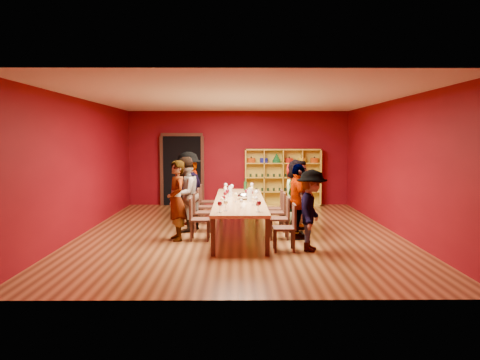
# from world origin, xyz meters

# --- Properties ---
(room_shell) EXTENTS (7.10, 9.10, 3.04)m
(room_shell) POSITION_xyz_m (0.00, 0.00, 1.50)
(room_shell) COLOR #5C3218
(room_shell) RESTS_ON ground
(tasting_table) EXTENTS (1.10, 4.50, 0.75)m
(tasting_table) POSITION_xyz_m (0.00, 0.00, 0.70)
(tasting_table) COLOR tan
(tasting_table) RESTS_ON ground
(doorway) EXTENTS (1.40, 0.17, 2.30)m
(doorway) POSITION_xyz_m (-1.80, 4.43, 1.12)
(doorway) COLOR black
(doorway) RESTS_ON ground
(shelving_unit) EXTENTS (2.40, 0.40, 1.80)m
(shelving_unit) POSITION_xyz_m (1.40, 4.32, 0.98)
(shelving_unit) COLOR gold
(shelving_unit) RESTS_ON ground
(chair_person_left_1) EXTENTS (0.42, 0.42, 0.89)m
(chair_person_left_1) POSITION_xyz_m (-0.91, -0.81, 0.50)
(chair_person_left_1) COLOR black
(chair_person_left_1) RESTS_ON ground
(person_left_1) EXTENTS (0.64, 0.73, 1.67)m
(person_left_1) POSITION_xyz_m (-1.31, -0.81, 0.83)
(person_left_1) COLOR #5A7FBA
(person_left_1) RESTS_ON ground
(chair_person_left_2) EXTENTS (0.42, 0.42, 0.89)m
(chair_person_left_2) POSITION_xyz_m (-0.91, 0.12, 0.50)
(chair_person_left_2) COLOR black
(chair_person_left_2) RESTS_ON ground
(person_left_2) EXTENTS (0.74, 0.94, 1.71)m
(person_left_2) POSITION_xyz_m (-1.25, 0.12, 0.85)
(person_left_2) COLOR #BE8085
(person_left_2) RESTS_ON ground
(chair_person_left_3) EXTENTS (0.42, 0.42, 0.89)m
(chair_person_left_3) POSITION_xyz_m (-0.91, 1.04, 0.50)
(chair_person_left_3) COLOR black
(chair_person_left_3) RESTS_ON ground
(person_left_3) EXTENTS (0.87, 1.26, 1.80)m
(person_left_3) POSITION_xyz_m (-1.26, 1.04, 0.90)
(person_left_3) COLOR silver
(person_left_3) RESTS_ON ground
(chair_person_left_4) EXTENTS (0.42, 0.42, 0.89)m
(chair_person_left_4) POSITION_xyz_m (-0.91, 2.00, 0.50)
(chair_person_left_4) COLOR black
(chair_person_left_4) RESTS_ON ground
(person_left_4) EXTENTS (0.46, 0.95, 1.59)m
(person_left_4) POSITION_xyz_m (-1.26, 2.00, 0.80)
(person_left_4) COLOR #141B37
(person_left_4) RESTS_ON ground
(chair_person_right_0) EXTENTS (0.42, 0.42, 0.89)m
(chair_person_right_0) POSITION_xyz_m (0.91, -1.76, 0.50)
(chair_person_right_0) COLOR black
(chair_person_right_0) RESTS_ON ground
(person_right_0) EXTENTS (0.68, 1.07, 1.54)m
(person_right_0) POSITION_xyz_m (1.35, -1.76, 0.77)
(person_right_0) COLOR #CD8A92
(person_right_0) RESTS_ON ground
(chair_person_right_1) EXTENTS (0.42, 0.42, 0.89)m
(chair_person_right_1) POSITION_xyz_m (0.91, -0.71, 0.50)
(chair_person_right_1) COLOR black
(chair_person_right_1) RESTS_ON ground
(person_right_1) EXTENTS (0.56, 0.98, 1.59)m
(person_right_1) POSITION_xyz_m (1.23, -0.71, 0.80)
(person_right_1) COLOR beige
(person_right_1) RESTS_ON ground
(chair_person_right_2) EXTENTS (0.42, 0.42, 0.89)m
(chair_person_right_2) POSITION_xyz_m (0.91, 0.11, 0.50)
(chair_person_right_2) COLOR black
(chair_person_right_2) RESTS_ON ground
(person_right_2) EXTENTS (0.79, 1.59, 1.65)m
(person_right_2) POSITION_xyz_m (1.32, 0.11, 0.83)
(person_right_2) COLOR #5D7CC0
(person_right_2) RESTS_ON ground
(chair_person_right_3) EXTENTS (0.42, 0.42, 0.89)m
(chair_person_right_3) POSITION_xyz_m (0.91, 0.69, 0.50)
(chair_person_right_3) COLOR black
(chair_person_right_3) RESTS_ON ground
(person_right_3) EXTENTS (0.42, 0.77, 1.56)m
(person_right_3) POSITION_xyz_m (1.33, 0.69, 0.78)
(person_right_3) COLOR #131735
(person_right_3) RESTS_ON ground
(wine_glass_0) EXTENTS (0.08, 0.08, 0.21)m
(wine_glass_0) POSITION_xyz_m (0.17, 0.26, 0.90)
(wine_glass_0) COLOR silver
(wine_glass_0) RESTS_ON tasting_table
(wine_glass_1) EXTENTS (0.07, 0.07, 0.18)m
(wine_glass_1) POSITION_xyz_m (-0.34, 1.89, 0.88)
(wine_glass_1) COLOR silver
(wine_glass_1) RESTS_ON tasting_table
(wine_glass_2) EXTENTS (0.07, 0.07, 0.19)m
(wine_glass_2) POSITION_xyz_m (0.31, 1.07, 0.89)
(wine_glass_2) COLOR silver
(wine_glass_2) RESTS_ON tasting_table
(wine_glass_3) EXTENTS (0.08, 0.08, 0.20)m
(wine_glass_3) POSITION_xyz_m (-0.08, -0.41, 0.89)
(wine_glass_3) COLOR silver
(wine_glass_3) RESTS_ON tasting_table
(wine_glass_4) EXTENTS (0.09, 0.09, 0.21)m
(wine_glass_4) POSITION_xyz_m (-0.38, -1.86, 0.90)
(wine_glass_4) COLOR silver
(wine_glass_4) RESTS_ON tasting_table
(wine_glass_5) EXTENTS (0.07, 0.07, 0.18)m
(wine_glass_5) POSITION_xyz_m (0.02, -1.31, 0.88)
(wine_glass_5) COLOR silver
(wine_glass_5) RESTS_ON tasting_table
(wine_glass_6) EXTENTS (0.08, 0.08, 0.20)m
(wine_glass_6) POSITION_xyz_m (-0.32, -0.17, 0.90)
(wine_glass_6) COLOR silver
(wine_glass_6) RESTS_ON tasting_table
(wine_glass_7) EXTENTS (0.08, 0.08, 0.19)m
(wine_glass_7) POSITION_xyz_m (0.33, -1.02, 0.89)
(wine_glass_7) COLOR silver
(wine_glass_7) RESTS_ON tasting_table
(wine_glass_8) EXTENTS (0.09, 0.09, 0.21)m
(wine_glass_8) POSITION_xyz_m (0.34, 1.76, 0.90)
(wine_glass_8) COLOR silver
(wine_glass_8) RESTS_ON tasting_table
(wine_glass_9) EXTENTS (0.07, 0.07, 0.18)m
(wine_glass_9) POSITION_xyz_m (0.33, -1.74, 0.88)
(wine_glass_9) COLOR silver
(wine_glass_9) RESTS_ON tasting_table
(wine_glass_10) EXTENTS (0.07, 0.07, 0.18)m
(wine_glass_10) POSITION_xyz_m (-0.36, -1.05, 0.88)
(wine_glass_10) COLOR silver
(wine_glass_10) RESTS_ON tasting_table
(wine_glass_11) EXTENTS (0.07, 0.07, 0.18)m
(wine_glass_11) POSITION_xyz_m (-0.34, 0.88, 0.88)
(wine_glass_11) COLOR silver
(wine_glass_11) RESTS_ON tasting_table
(wine_glass_12) EXTENTS (0.09, 0.09, 0.22)m
(wine_glass_12) POSITION_xyz_m (0.35, 1.85, 0.91)
(wine_glass_12) COLOR silver
(wine_glass_12) RESTS_ON tasting_table
(wine_glass_13) EXTENTS (0.09, 0.09, 0.22)m
(wine_glass_13) POSITION_xyz_m (-0.27, 0.11, 0.91)
(wine_glass_13) COLOR silver
(wine_glass_13) RESTS_ON tasting_table
(wine_glass_14) EXTENTS (0.08, 0.08, 0.20)m
(wine_glass_14) POSITION_xyz_m (-0.35, 1.05, 0.89)
(wine_glass_14) COLOR silver
(wine_glass_14) RESTS_ON tasting_table
(wine_glass_15) EXTENTS (0.08, 0.08, 0.20)m
(wine_glass_15) POSITION_xyz_m (-0.33, -0.89, 0.89)
(wine_glass_15) COLOR silver
(wine_glass_15) RESTS_ON tasting_table
(wine_glass_16) EXTENTS (0.09, 0.09, 0.21)m
(wine_glass_16) POSITION_xyz_m (-0.27, -1.69, 0.91)
(wine_glass_16) COLOR silver
(wine_glass_16) RESTS_ON tasting_table
(wine_glass_17) EXTENTS (0.07, 0.07, 0.18)m
(wine_glass_17) POSITION_xyz_m (0.28, -0.90, 0.88)
(wine_glass_17) COLOR silver
(wine_glass_17) RESTS_ON tasting_table
(wine_glass_18) EXTENTS (0.09, 0.09, 0.21)m
(wine_glass_18) POSITION_xyz_m (0.38, -0.06, 0.91)
(wine_glass_18) COLOR silver
(wine_glass_18) RESTS_ON tasting_table
(wine_glass_19) EXTENTS (0.08, 0.08, 0.21)m
(wine_glass_19) POSITION_xyz_m (-0.35, 1.79, 0.90)
(wine_glass_19) COLOR silver
(wine_glass_19) RESTS_ON tasting_table
(wine_glass_20) EXTENTS (0.08, 0.08, 0.19)m
(wine_glass_20) POSITION_xyz_m (0.28, 0.12, 0.89)
(wine_glass_20) COLOR silver
(wine_glass_20) RESTS_ON tasting_table
(wine_glass_21) EXTENTS (0.09, 0.09, 0.22)m
(wine_glass_21) POSITION_xyz_m (-0.18, 1.31, 0.91)
(wine_glass_21) COLOR silver
(wine_glass_21) RESTS_ON tasting_table
(wine_glass_22) EXTENTS (0.09, 0.09, 0.22)m
(wine_glass_22) POSITION_xyz_m (0.35, -1.84, 0.91)
(wine_glass_22) COLOR silver
(wine_glass_22) RESTS_ON tasting_table
(wine_glass_23) EXTENTS (0.08, 0.08, 0.19)m
(wine_glass_23) POSITION_xyz_m (0.27, 0.72, 0.89)
(wine_glass_23) COLOR silver
(wine_glass_23) RESTS_ON tasting_table
(spittoon_bowl) EXTENTS (0.30, 0.30, 0.17)m
(spittoon_bowl) POSITION_xyz_m (0.10, 0.03, 0.82)
(spittoon_bowl) COLOR #BBBDC2
(spittoon_bowl) RESTS_ON tasting_table
(carafe_a) EXTENTS (0.11, 0.11, 0.26)m
(carafe_a) POSITION_xyz_m (-0.22, 0.50, 0.87)
(carafe_a) COLOR silver
(carafe_a) RESTS_ON tasting_table
(carafe_b) EXTENTS (0.15, 0.15, 0.29)m
(carafe_b) POSITION_xyz_m (0.22, -0.33, 0.88)
(carafe_b) COLOR silver
(carafe_b) RESTS_ON tasting_table
(wine_bottle) EXTENTS (0.10, 0.10, 0.33)m
(wine_bottle) POSITION_xyz_m (0.17, 1.89, 0.87)
(wine_bottle) COLOR #123316
(wine_bottle) RESTS_ON tasting_table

